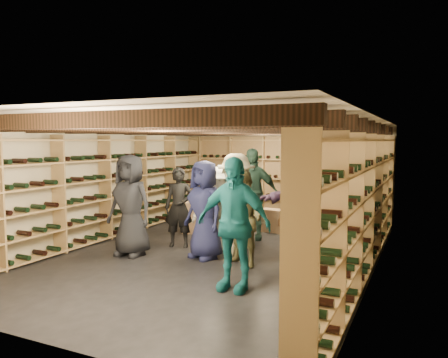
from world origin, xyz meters
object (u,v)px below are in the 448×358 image
Objects in this scene: person_1 at (179,207)px; person_4 at (233,224)px; person_3 at (236,206)px; person_9 at (218,208)px; person_11 at (301,206)px; person_10 at (251,194)px; person_2 at (243,219)px; person_12 at (330,213)px; person_8 at (347,210)px; crate_stack_right at (271,220)px; crate_stack_left at (194,218)px; person_7 at (299,199)px; crate_loose at (289,230)px; person_0 at (130,205)px; person_6 at (204,210)px.

person_4 reaches higher than person_1.
person_3 reaches higher than person_9.
person_11 reaches higher than person_1.
person_11 is at bearing -9.31° from person_1.
person_2 is at bearing -90.71° from person_10.
person_3 is at bearing 172.34° from person_12.
person_12 is at bearing 51.35° from person_2.
person_12 reaches higher than person_8.
person_8 reaches higher than crate_stack_right.
person_7 is (2.46, -0.36, 0.60)m from crate_stack_left.
person_7 reaches higher than crate_loose.
person_2 is 0.92× the size of person_12.
person_1 is at bearing 163.34° from person_3.
person_12 is (0.76, -0.79, -0.09)m from person_7.
person_3 is at bearing -96.89° from person_10.
person_0 is 1.11× the size of person_8.
person_1 is 0.97m from person_6.
person_3 is 1.15m from person_11.
person_8 is (0.92, -0.15, -0.13)m from person_7.
person_0 is 3.47m from person_12.
person_7 is (0.95, -1.20, 0.69)m from crate_stack_right.
crate_stack_right is at bearing 105.08° from person_6.
person_11 is at bearing -56.85° from crate_stack_right.
person_8 is 0.95× the size of person_12.
person_12 is (3.21, -1.15, 0.51)m from crate_stack_left.
person_12 is (1.24, 0.79, 0.07)m from person_2.
person_3 reaches higher than person_12.
crate_stack_right is 2.42m from person_3.
crate_stack_left is 2.17m from person_6.
person_4 is 0.97× the size of person_10.
person_11 is (0.20, -0.56, -0.04)m from person_7.
person_1 is 0.99× the size of person_9.
person_0 reaches higher than person_1.
crate_loose is 2.12m from person_9.
crate_loose is 0.32× the size of person_2.
person_6 reaches higher than person_1.
person_0 is (-0.11, -2.14, 0.56)m from crate_stack_left.
person_8 is at bearing 64.60° from person_2.
person_4 is 0.97× the size of person_7.
crate_loose is 0.27× the size of person_4.
person_0 reaches higher than person_9.
person_9 is 1.55m from person_11.
person_6 is 2.13m from person_12.
person_4 reaches higher than person_6.
person_3 is (1.76, 0.65, 0.01)m from person_0.
person_3 is 0.55m from person_6.
person_10 is (0.18, 1.75, 0.09)m from person_6.
person_6 is (-1.10, 1.25, -0.06)m from person_4.
person_2 is 1.21m from person_9.
person_6 is at bearing -114.23° from person_10.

